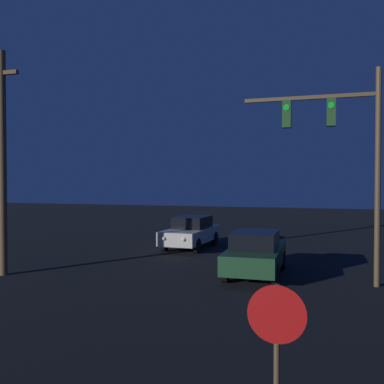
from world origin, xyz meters
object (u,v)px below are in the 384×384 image
at_px(car_near, 256,253).
at_px(traffic_signal_mast, 344,144).
at_px(stop_sign, 277,342).
at_px(car_far, 191,232).
at_px(utility_pole, 2,160).

bearing_deg(car_near, traffic_signal_mast, -9.79).
bearing_deg(stop_sign, car_near, 100.37).
xyz_separation_m(car_far, utility_pole, (-4.49, -7.91, 3.28)).
distance_m(car_far, utility_pole, 9.66).
bearing_deg(car_near, stop_sign, -80.69).
height_order(stop_sign, utility_pole, utility_pole).
relative_size(car_near, stop_sign, 2.13).
distance_m(car_far, traffic_signal_mast, 9.76).
height_order(car_near, traffic_signal_mast, traffic_signal_mast).
bearing_deg(stop_sign, utility_pole, 144.24).
distance_m(car_far, stop_sign, 16.52).
distance_m(traffic_signal_mast, stop_sign, 10.20).
distance_m(car_near, car_far, 6.67).
bearing_deg(utility_pole, car_far, 60.43).
height_order(car_near, stop_sign, stop_sign).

